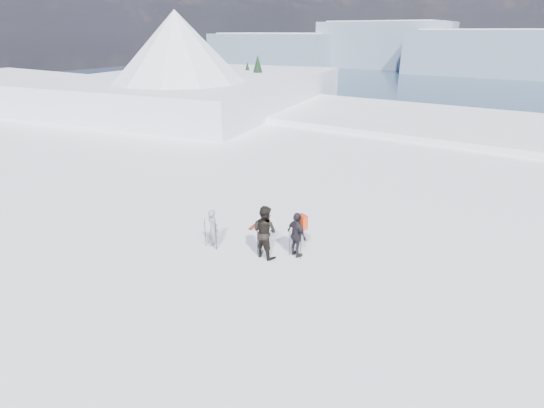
{
  "coord_description": "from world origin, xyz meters",
  "views": [
    {
      "loc": [
        6.36,
        -9.23,
        7.68
      ],
      "look_at": [
        -1.66,
        3.0,
        1.68
      ],
      "focal_mm": 28.0,
      "sensor_mm": 36.0,
      "label": 1
    }
  ],
  "objects_px": {
    "skier_grey": "(213,229)",
    "skier_pack": "(297,235)",
    "skier_dark": "(265,232)",
    "skis_loose": "(259,222)"
  },
  "relations": [
    {
      "from": "skier_dark",
      "to": "skis_loose",
      "type": "bearing_deg",
      "value": -44.65
    },
    {
      "from": "skier_grey",
      "to": "skier_pack",
      "type": "bearing_deg",
      "value": -140.06
    },
    {
      "from": "skis_loose",
      "to": "skier_dark",
      "type": "bearing_deg",
      "value": -51.18
    },
    {
      "from": "skier_grey",
      "to": "skier_dark",
      "type": "distance_m",
      "value": 2.08
    },
    {
      "from": "skier_dark",
      "to": "skis_loose",
      "type": "relative_size",
      "value": 1.17
    },
    {
      "from": "skier_grey",
      "to": "skis_loose",
      "type": "height_order",
      "value": "skier_grey"
    },
    {
      "from": "skier_grey",
      "to": "skier_dark",
      "type": "xyz_separation_m",
      "value": [
        2.01,
        0.5,
        0.21
      ]
    },
    {
      "from": "skier_dark",
      "to": "skier_pack",
      "type": "distance_m",
      "value": 1.16
    },
    {
      "from": "skis_loose",
      "to": "skier_pack",
      "type": "bearing_deg",
      "value": -30.63
    },
    {
      "from": "skier_grey",
      "to": "skis_loose",
      "type": "xyz_separation_m",
      "value": [
        0.17,
        2.79,
        -0.76
      ]
    }
  ]
}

